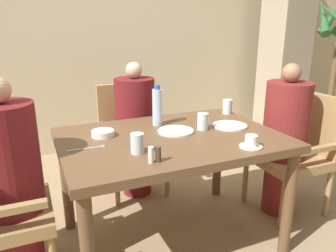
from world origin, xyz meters
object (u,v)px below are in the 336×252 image
plate_main_left (230,126)px  water_bottle (157,107)px  bowl_small (103,133)px  chair_far_side (131,133)px  glass_tall_far (227,107)px  teacup_with_saucer (251,142)px  plate_main_right (176,131)px  diner_in_far_chair (136,129)px  glass_tall_near (137,143)px  glass_tall_mid (203,122)px  diner_in_right_chair (284,139)px  potted_palm (328,109)px  chair_right_side (297,148)px  diner_in_left_chair (11,184)px

plate_main_left → water_bottle: (-0.43, 0.23, 0.12)m
bowl_small → chair_far_side: bearing=60.9°
glass_tall_far → water_bottle: bearing=-173.8°
teacup_with_saucer → plate_main_right: bearing=123.3°
diner_in_far_chair → glass_tall_far: diner_in_far_chair is taller
glass_tall_near → glass_tall_mid: (0.52, 0.22, 0.00)m
chair_far_side → bowl_small: (-0.39, -0.70, 0.26)m
diner_in_right_chair → glass_tall_near: 1.23m
diner_in_far_chair → potted_palm: potted_palm is taller
teacup_with_saucer → potted_palm: bearing=30.2°
diner_in_right_chair → glass_tall_mid: 0.71m
chair_right_side → plate_main_left: size_ratio=3.94×
plate_main_right → plate_main_left: bearing=-5.9°
teacup_with_saucer → glass_tall_near: glass_tall_near is taller
plate_main_right → chair_right_side: bearing=-3.3°
chair_right_side → glass_tall_mid: (-0.81, 0.03, 0.30)m
bowl_small → glass_tall_near: (0.11, -0.34, 0.04)m
diner_in_far_chair → plate_main_right: size_ratio=4.87×
diner_in_left_chair → diner_in_far_chair: 1.16m
diner_in_right_chair → teacup_with_saucer: bearing=-148.7°
chair_far_side → teacup_with_saucer: (0.33, -1.21, 0.27)m
diner_in_left_chair → glass_tall_far: 1.57m
diner_in_far_chair → diner_in_right_chair: diner_in_right_chair is taller
bowl_small → plate_main_left: bearing=-9.6°
plate_main_left → plate_main_right: same height
diner_in_right_chair → diner_in_far_chair: bearing=142.0°
plate_main_left → teacup_with_saucer: (-0.11, -0.37, 0.02)m
diner_in_far_chair → potted_palm: (2.23, 0.04, -0.07)m
teacup_with_saucer → diner_in_left_chair: bearing=164.1°
diner_in_left_chair → glass_tall_far: bearing=11.5°
chair_right_side → bowl_small: size_ratio=6.58×
chair_right_side → plate_main_left: (-0.61, 0.02, 0.25)m
diner_in_right_chair → water_bottle: diner_in_right_chair is taller
glass_tall_near → diner_in_left_chair: bearing=163.7°
teacup_with_saucer → glass_tall_mid: size_ratio=1.18×
diner_in_far_chair → teacup_with_saucer: size_ratio=8.68×
diner_in_left_chair → plate_main_right: diner_in_left_chair is taller
plate_main_right → diner_in_right_chair: bearing=-3.9°
diner_in_right_chair → glass_tall_far: bearing=134.2°
plate_main_right → glass_tall_near: size_ratio=2.11×
plate_main_right → chair_far_side: bearing=94.2°
glass_tall_far → chair_far_side: bearing=138.4°
bowl_small → teacup_with_saucer: bearing=-35.7°
diner_in_right_chair → glass_tall_far: 0.48m
plate_main_left → water_bottle: size_ratio=0.84×
chair_far_side → bowl_small: chair_far_side is taller
chair_far_side → glass_tall_near: bearing=-105.0°
water_bottle → glass_tall_near: (-0.29, -0.43, -0.07)m
potted_palm → water_bottle: bearing=-167.2°
chair_far_side → plate_main_right: (0.06, -0.80, 0.25)m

